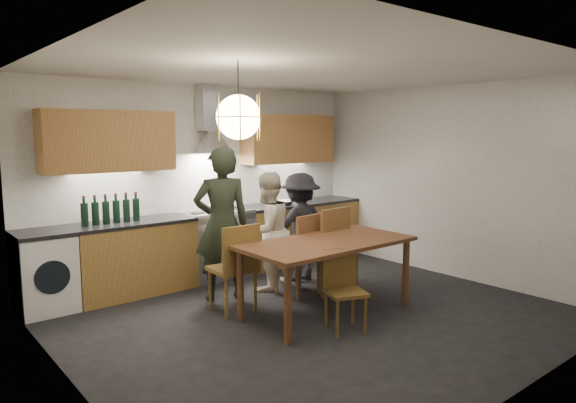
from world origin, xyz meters
TOP-DOWN VIEW (x-y plane):
  - ground at (0.00, 0.00)m, footprint 5.00×5.00m
  - room_shell at (0.00, 0.00)m, footprint 5.02×4.52m
  - counter_run at (0.02, 1.95)m, footprint 5.00×0.62m
  - range_stove at (0.00, 1.94)m, footprint 0.90×0.60m
  - wall_fixtures at (0.00, 2.07)m, footprint 4.30×0.54m
  - pendant_lamp at (-1.00, -0.10)m, footprint 0.43×0.43m
  - dining_table at (0.16, -0.06)m, footprint 1.91×0.95m
  - chair_back_left at (-0.62, 0.54)m, footprint 0.47×0.47m
  - chair_back_mid at (0.35, 0.55)m, footprint 0.50×0.50m
  - chair_back_right at (0.66, 0.44)m, footprint 0.50×0.50m
  - chair_front at (-0.02, -0.47)m, footprint 0.48×0.48m
  - person_left at (-0.46, 1.07)m, footprint 0.77×0.64m
  - person_mid at (0.19, 1.06)m, footprint 0.79×0.66m
  - person_right at (0.76, 1.09)m, footprint 0.98×0.63m
  - mixing_bowl at (1.13, 1.86)m, footprint 0.32×0.32m
  - stock_pot at (1.63, 1.92)m, footprint 0.21×0.21m
  - wine_bottles at (-1.43, 1.95)m, footprint 0.70×0.08m

SIDE VIEW (x-z plane):
  - ground at x=0.00m, z-range 0.00..0.00m
  - range_stove at x=0.00m, z-range -0.02..0.90m
  - counter_run at x=0.02m, z-range 0.00..0.90m
  - chair_front at x=-0.02m, z-range 0.06..0.87m
  - chair_back_left at x=-0.62m, z-range 0.07..1.06m
  - chair_back_mid at x=0.35m, z-range 0.07..1.08m
  - chair_back_right at x=0.66m, z-range 0.08..1.14m
  - dining_table at x=0.16m, z-range 0.31..1.11m
  - person_right at x=0.76m, z-range 0.00..1.44m
  - person_mid at x=0.19m, z-range 0.00..1.48m
  - person_left at x=-0.46m, z-range 0.00..1.80m
  - mixing_bowl at x=1.13m, z-range 0.90..0.96m
  - stock_pot at x=1.63m, z-range 0.90..1.03m
  - wine_bottles at x=-1.43m, z-range 0.90..1.25m
  - room_shell at x=0.00m, z-range 0.40..3.01m
  - wall_fixtures at x=0.00m, z-range 1.32..2.42m
  - pendant_lamp at x=-1.00m, z-range 1.75..2.45m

